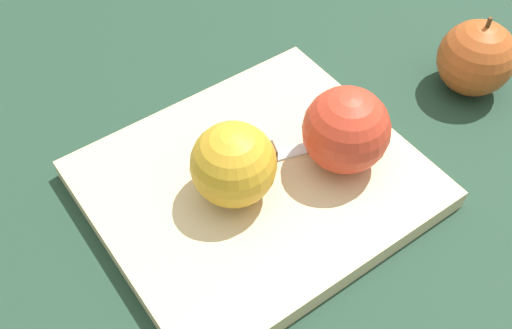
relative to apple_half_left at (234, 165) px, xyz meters
name	(u,v)px	position (x,y,z in m)	size (l,w,h in m)	color
ground_plane	(256,191)	(0.03, 0.01, -0.06)	(4.00, 4.00, 0.00)	#1E3828
cutting_board	(256,184)	(0.03, 0.01, -0.05)	(0.37, 0.34, 0.02)	#D1B789
apple_half_left	(234,165)	(0.00, 0.00, 0.00)	(0.08, 0.08, 0.08)	gold
apple_half_right	(346,130)	(0.12, -0.01, 0.00)	(0.09, 0.09, 0.09)	red
knife	(257,157)	(0.04, 0.03, -0.03)	(0.14, 0.03, 0.02)	silver
apple_whole	(476,58)	(0.33, 0.05, -0.02)	(0.09, 0.09, 0.10)	#AD4C1E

